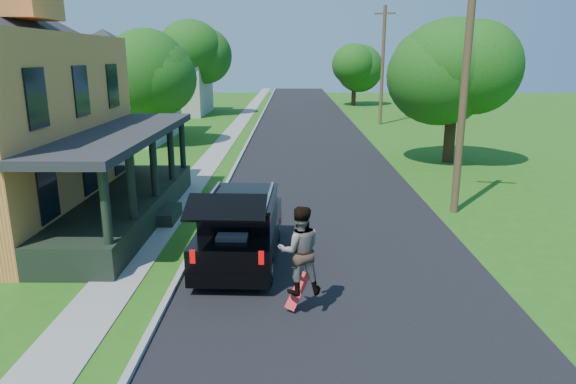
{
  "coord_description": "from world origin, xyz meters",
  "views": [
    {
      "loc": [
        -1.17,
        -10.77,
        5.49
      ],
      "look_at": [
        -1.28,
        3.0,
        1.83
      ],
      "focal_mm": 32.0,
      "sensor_mm": 36.0,
      "label": 1
    }
  ],
  "objects_px": {
    "skateboarder": "(300,250)",
    "tree_right_near": "(455,62)",
    "utility_pole_near": "(465,77)",
    "black_suv": "(240,228)"
  },
  "relations": [
    {
      "from": "black_suv",
      "to": "skateboarder",
      "type": "bearing_deg",
      "value": -60.92
    },
    {
      "from": "tree_right_near",
      "to": "utility_pole_near",
      "type": "bearing_deg",
      "value": -104.74
    },
    {
      "from": "skateboarder",
      "to": "utility_pole_near",
      "type": "xyz_separation_m",
      "value": [
        5.73,
        7.65,
        3.32
      ]
    },
    {
      "from": "skateboarder",
      "to": "utility_pole_near",
      "type": "height_order",
      "value": "utility_pole_near"
    },
    {
      "from": "tree_right_near",
      "to": "black_suv",
      "type": "bearing_deg",
      "value": -125.24
    },
    {
      "from": "skateboarder",
      "to": "tree_right_near",
      "type": "bearing_deg",
      "value": -123.99
    },
    {
      "from": "skateboarder",
      "to": "tree_right_near",
      "type": "xyz_separation_m",
      "value": [
        8.15,
        16.85,
        3.68
      ]
    },
    {
      "from": "black_suv",
      "to": "skateboarder",
      "type": "distance_m",
      "value": 3.52
    },
    {
      "from": "skateboarder",
      "to": "utility_pole_near",
      "type": "bearing_deg",
      "value": -134.99
    },
    {
      "from": "skateboarder",
      "to": "utility_pole_near",
      "type": "distance_m",
      "value": 10.12
    }
  ]
}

